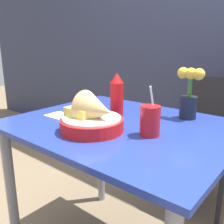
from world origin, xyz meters
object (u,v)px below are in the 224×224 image
food_basket (93,118)px  drink_cup (150,122)px  ketchup_bottle (117,95)px  flower_vase (189,94)px  chair_far_window (211,132)px

food_basket → drink_cup: drink_cup is taller
ketchup_bottle → flower_vase: size_ratio=0.88×
food_basket → ketchup_bottle: size_ratio=1.23×
chair_far_window → food_basket: size_ratio=3.40×
food_basket → drink_cup: (0.20, 0.11, -0.00)m
drink_cup → food_basket: bearing=-152.3°
chair_far_window → food_basket: (-0.17, -1.01, 0.31)m
ketchup_bottle → flower_vase: flower_vase is taller
drink_cup → flower_vase: 0.33m
chair_far_window → flower_vase: flower_vase is taller
chair_far_window → food_basket: 1.07m
food_basket → ketchup_bottle: ketchup_bottle is taller
drink_cup → flower_vase: size_ratio=0.83×
food_basket → flower_vase: (0.22, 0.43, 0.06)m
chair_far_window → drink_cup: bearing=-87.8°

